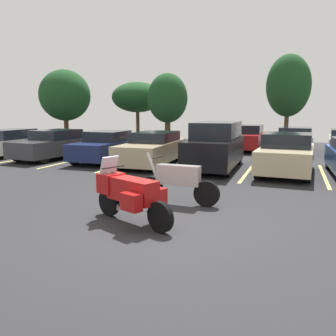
{
  "coord_description": "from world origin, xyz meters",
  "views": [
    {
      "loc": [
        2.83,
        -6.67,
        2.46
      ],
      "look_at": [
        -0.19,
        1.57,
        0.98
      ],
      "focal_mm": 36.92,
      "sensor_mm": 36.0,
      "label": 1
    }
  ],
  "objects_px": {
    "car_tan": "(153,149)",
    "car_far_grey": "(295,140)",
    "car_navy": "(106,147)",
    "car_champagne": "(286,154)",
    "motorcycle_second": "(178,181)",
    "car_far_red": "(246,138)",
    "car_black": "(216,146)",
    "car_charcoal": "(54,145)",
    "car_white": "(8,143)",
    "motorcycle_touring": "(129,193)"
  },
  "relations": [
    {
      "from": "car_tan",
      "to": "car_far_grey",
      "type": "height_order",
      "value": "car_tan"
    },
    {
      "from": "car_navy",
      "to": "car_far_grey",
      "type": "distance_m",
      "value": 10.98
    },
    {
      "from": "car_far_grey",
      "to": "car_champagne",
      "type": "bearing_deg",
      "value": -92.2
    },
    {
      "from": "car_navy",
      "to": "car_far_grey",
      "type": "xyz_separation_m",
      "value": [
        8.53,
        6.93,
        0.01
      ]
    },
    {
      "from": "motorcycle_second",
      "to": "car_far_red",
      "type": "bearing_deg",
      "value": 89.86
    },
    {
      "from": "car_tan",
      "to": "car_black",
      "type": "distance_m",
      "value": 2.96
    },
    {
      "from": "car_black",
      "to": "car_far_red",
      "type": "height_order",
      "value": "car_black"
    },
    {
      "from": "car_charcoal",
      "to": "car_far_grey",
      "type": "relative_size",
      "value": 1.0
    },
    {
      "from": "car_navy",
      "to": "car_far_red",
      "type": "relative_size",
      "value": 0.96
    },
    {
      "from": "car_white",
      "to": "car_champagne",
      "type": "relative_size",
      "value": 1.09
    },
    {
      "from": "car_navy",
      "to": "car_champagne",
      "type": "bearing_deg",
      "value": -3.06
    },
    {
      "from": "motorcycle_second",
      "to": "car_navy",
      "type": "bearing_deg",
      "value": 133.08
    },
    {
      "from": "car_white",
      "to": "car_champagne",
      "type": "xyz_separation_m",
      "value": [
        14.15,
        -0.31,
        0.06
      ]
    },
    {
      "from": "car_tan",
      "to": "car_champagne",
      "type": "bearing_deg",
      "value": -3.45
    },
    {
      "from": "car_tan",
      "to": "car_far_grey",
      "type": "bearing_deg",
      "value": 49.27
    },
    {
      "from": "car_navy",
      "to": "car_black",
      "type": "relative_size",
      "value": 0.91
    },
    {
      "from": "car_navy",
      "to": "car_tan",
      "type": "relative_size",
      "value": 0.86
    },
    {
      "from": "car_black",
      "to": "car_far_red",
      "type": "relative_size",
      "value": 1.05
    },
    {
      "from": "motorcycle_touring",
      "to": "motorcycle_second",
      "type": "distance_m",
      "value": 1.9
    },
    {
      "from": "car_champagne",
      "to": "car_far_red",
      "type": "xyz_separation_m",
      "value": [
        -2.54,
        7.57,
        0.01
      ]
    },
    {
      "from": "motorcycle_touring",
      "to": "car_black",
      "type": "relative_size",
      "value": 0.47
    },
    {
      "from": "car_navy",
      "to": "car_champagne",
      "type": "height_order",
      "value": "car_champagne"
    },
    {
      "from": "motorcycle_touring",
      "to": "car_far_red",
      "type": "height_order",
      "value": "car_far_red"
    },
    {
      "from": "motorcycle_second",
      "to": "car_white",
      "type": "height_order",
      "value": "car_white"
    },
    {
      "from": "car_charcoal",
      "to": "car_far_grey",
      "type": "distance_m",
      "value": 13.48
    },
    {
      "from": "car_charcoal",
      "to": "car_champagne",
      "type": "relative_size",
      "value": 1.03
    },
    {
      "from": "car_champagne",
      "to": "car_white",
      "type": "bearing_deg",
      "value": 178.75
    },
    {
      "from": "car_champagne",
      "to": "car_far_grey",
      "type": "distance_m",
      "value": 7.37
    },
    {
      "from": "car_tan",
      "to": "car_far_red",
      "type": "xyz_separation_m",
      "value": [
        3.23,
        7.23,
        0.05
      ]
    },
    {
      "from": "car_tan",
      "to": "car_far_red",
      "type": "height_order",
      "value": "car_far_red"
    },
    {
      "from": "car_tan",
      "to": "car_navy",
      "type": "bearing_deg",
      "value": 177.85
    },
    {
      "from": "car_charcoal",
      "to": "car_tan",
      "type": "height_order",
      "value": "car_tan"
    },
    {
      "from": "motorcycle_touring",
      "to": "car_black",
      "type": "xyz_separation_m",
      "value": [
        0.25,
        7.59,
        0.3
      ]
    },
    {
      "from": "car_tan",
      "to": "car_champagne",
      "type": "distance_m",
      "value": 5.77
    },
    {
      "from": "car_black",
      "to": "motorcycle_second",
      "type": "bearing_deg",
      "value": -87.49
    },
    {
      "from": "motorcycle_touring",
      "to": "car_tan",
      "type": "distance_m",
      "value": 8.26
    },
    {
      "from": "car_navy",
      "to": "car_tan",
      "type": "bearing_deg",
      "value": -2.15
    },
    {
      "from": "car_far_grey",
      "to": "car_charcoal",
      "type": "bearing_deg",
      "value": -148.77
    },
    {
      "from": "car_tan",
      "to": "car_black",
      "type": "relative_size",
      "value": 1.06
    },
    {
      "from": "motorcycle_touring",
      "to": "car_far_red",
      "type": "distance_m",
      "value": 15.04
    },
    {
      "from": "motorcycle_touring",
      "to": "car_charcoal",
      "type": "xyz_separation_m",
      "value": [
        -8.17,
        7.84,
        0.04
      ]
    },
    {
      "from": "car_champagne",
      "to": "car_navy",
      "type": "bearing_deg",
      "value": 176.94
    },
    {
      "from": "motorcycle_second",
      "to": "car_tan",
      "type": "bearing_deg",
      "value": 118.12
    },
    {
      "from": "car_white",
      "to": "car_far_grey",
      "type": "relative_size",
      "value": 1.05
    },
    {
      "from": "car_black",
      "to": "car_far_red",
      "type": "xyz_separation_m",
      "value": [
        0.28,
        7.44,
        -0.21
      ]
    },
    {
      "from": "motorcycle_touring",
      "to": "car_white",
      "type": "xyz_separation_m",
      "value": [
        -11.08,
        7.77,
        0.02
      ]
    },
    {
      "from": "car_white",
      "to": "car_far_red",
      "type": "xyz_separation_m",
      "value": [
        11.61,
        7.27,
        0.07
      ]
    },
    {
      "from": "car_champagne",
      "to": "car_far_red",
      "type": "distance_m",
      "value": 7.99
    },
    {
      "from": "car_far_red",
      "to": "car_tan",
      "type": "bearing_deg",
      "value": -114.05
    },
    {
      "from": "motorcycle_touring",
      "to": "motorcycle_second",
      "type": "bearing_deg",
      "value": 74.69
    }
  ]
}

